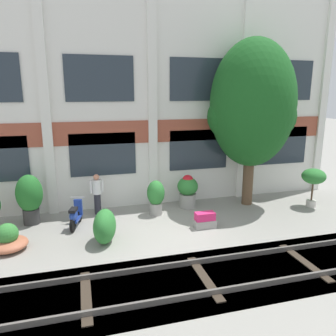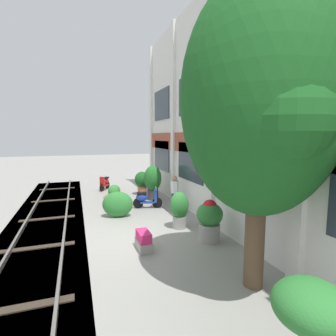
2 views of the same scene
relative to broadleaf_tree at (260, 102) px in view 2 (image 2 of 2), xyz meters
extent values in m
plane|color=gray|center=(-3.85, -2.12, -4.09)|extent=(80.00, 80.00, 0.00)
cube|color=silver|center=(-3.85, 1.32, 0.37)|extent=(16.11, 0.50, 8.92)
cube|color=#9E4C38|center=(-3.85, 1.05, -0.99)|extent=(16.11, 0.06, 0.90)
cube|color=silver|center=(-11.91, 1.01, 0.37)|extent=(0.36, 0.16, 8.92)
cube|color=silver|center=(-7.88, 1.01, 0.37)|extent=(0.36, 0.16, 8.92)
cube|color=silver|center=(-3.85, 1.01, 0.37)|extent=(0.36, 0.16, 8.92)
cube|color=silver|center=(0.18, 1.01, 0.37)|extent=(0.36, 0.16, 8.92)
cube|color=#28333D|center=(-9.89, 1.04, -1.84)|extent=(2.58, 0.04, 1.70)
cube|color=#28333D|center=(-5.87, 1.04, -1.84)|extent=(2.58, 0.04, 1.70)
cube|color=#28333D|center=(-1.84, 1.04, -1.84)|extent=(2.58, 0.04, 1.70)
cube|color=#28333D|center=(-9.89, 1.04, 1.06)|extent=(2.58, 0.04, 1.70)
cube|color=#28333D|center=(-5.87, 1.04, 1.06)|extent=(2.58, 0.04, 1.70)
cube|color=#28333D|center=(-1.84, 1.04, 1.06)|extent=(2.58, 0.04, 1.70)
cube|color=#423F3A|center=(-3.85, -4.89, -4.23)|extent=(24.11, 2.80, 0.28)
cube|color=#605B56|center=(-3.85, -5.61, -4.02)|extent=(24.11, 0.07, 0.15)
cube|color=#605B56|center=(-3.85, -4.17, -4.02)|extent=(24.11, 0.07, 0.15)
cube|color=#382D23|center=(-13.28, -4.89, -4.08)|extent=(0.24, 2.10, 0.03)
cube|color=#382D23|center=(-10.04, -4.89, -4.08)|extent=(0.24, 2.10, 0.03)
cube|color=#382D23|center=(-6.81, -4.89, -4.08)|extent=(0.24, 2.10, 0.03)
cube|color=#382D23|center=(-3.85, -4.89, -4.08)|extent=(0.24, 2.10, 0.03)
cube|color=#382D23|center=(-0.84, -4.89, -4.08)|extent=(0.24, 2.10, 0.03)
cylinder|color=brown|center=(0.00, 0.00, -2.69)|extent=(0.44, 0.44, 2.81)
ellipsoid|color=#19561E|center=(0.00, 0.00, 0.11)|extent=(3.38, 3.38, 5.06)
sphere|color=#19561E|center=(-0.84, 0.20, -0.39)|extent=(1.86, 1.86, 1.86)
sphere|color=#19561E|center=(0.84, -0.20, -0.39)|extent=(1.86, 1.86, 1.86)
cube|color=gray|center=(-2.66, -1.88, -3.95)|extent=(0.77, 0.39, 0.28)
cube|color=#DB2866|center=(-2.66, -1.88, -3.67)|extent=(0.69, 0.34, 0.28)
ellipsoid|color=#B76647|center=(-9.00, -1.87, -3.91)|extent=(1.13, 1.13, 0.36)
sphere|color=#388438|center=(-9.00, -1.87, -3.57)|extent=(0.64, 0.64, 0.64)
cylinder|color=gray|center=(-2.58, 0.27, -3.80)|extent=(0.68, 0.68, 0.58)
ellipsoid|color=#2D7A33|center=(-2.58, 0.27, -3.20)|extent=(0.84, 0.84, 0.75)
sphere|color=red|center=(-2.58, 0.27, -2.95)|extent=(0.46, 0.46, 0.46)
cylinder|color=gray|center=(-4.02, -0.19, -3.86)|extent=(0.49, 0.49, 0.46)
ellipsoid|color=#2D7A33|center=(-4.02, -0.19, -3.22)|extent=(0.68, 0.68, 0.98)
cylinder|color=#333333|center=(-8.58, 0.12, -3.81)|extent=(0.57, 0.57, 0.57)
ellipsoid|color=#236B28|center=(-8.58, 0.12, -2.95)|extent=(0.92, 0.92, 1.36)
ellipsoid|color=#2D7A33|center=(2.41, -1.03, -2.79)|extent=(0.95, 0.95, 0.63)
cylinder|color=#B76647|center=(-9.89, -0.15, -3.84)|extent=(0.50, 0.50, 0.51)
ellipsoid|color=#19561E|center=(-9.89, -0.15, -3.20)|extent=(0.83, 0.83, 0.90)
cylinder|color=black|center=(-11.62, -2.26, -3.85)|extent=(0.46, 0.31, 0.48)
cylinder|color=black|center=(-12.41, -1.83, -3.85)|extent=(0.46, 0.31, 0.48)
cube|color=red|center=(-12.02, -2.04, -3.81)|extent=(0.71, 0.54, 0.08)
ellipsoid|color=red|center=(-12.25, -1.92, -3.57)|extent=(0.62, 0.50, 0.36)
cube|color=black|center=(-12.25, -1.92, -3.37)|extent=(0.49, 0.40, 0.10)
cube|color=red|center=(-11.69, -2.22, -3.51)|extent=(0.24, 0.30, 0.60)
cylinder|color=#B7B7BF|center=(-11.67, -2.23, -3.13)|extent=(0.27, 0.45, 0.03)
cylinder|color=black|center=(-6.91, -0.15, -3.85)|extent=(0.21, 0.49, 0.48)
cylinder|color=black|center=(-7.14, -1.02, -3.85)|extent=(0.21, 0.49, 0.48)
cube|color=navy|center=(-7.03, -0.60, -3.81)|extent=(0.41, 0.72, 0.08)
ellipsoid|color=navy|center=(-7.09, -0.85, -3.57)|extent=(0.39, 0.61, 0.36)
cube|color=black|center=(-7.09, -0.85, -3.37)|extent=(0.32, 0.48, 0.10)
cube|color=navy|center=(-6.93, -0.23, -3.51)|extent=(0.30, 0.19, 0.60)
cylinder|color=#B7B7BF|center=(-6.92, -0.21, -3.13)|extent=(0.49, 0.16, 0.03)
cylinder|color=#282833|center=(-6.21, 0.45, -3.68)|extent=(0.26, 0.26, 0.83)
cylinder|color=silver|center=(-6.21, 0.45, -2.99)|extent=(0.34, 0.34, 0.56)
sphere|color=tan|center=(-6.21, 0.45, -2.60)|extent=(0.22, 0.22, 0.22)
cylinder|color=silver|center=(-6.43, 0.43, -2.96)|extent=(0.09, 0.09, 0.50)
cylinder|color=silver|center=(-5.99, 0.47, -2.96)|extent=(0.09, 0.09, 0.50)
ellipsoid|color=#2D7A33|center=(-6.14, -2.12, -3.55)|extent=(0.98, 1.39, 1.08)
camera|label=1|loc=(-6.75, -11.91, 0.60)|focal=35.00mm
camera|label=2|loc=(4.64, -3.70, -0.71)|focal=28.00mm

